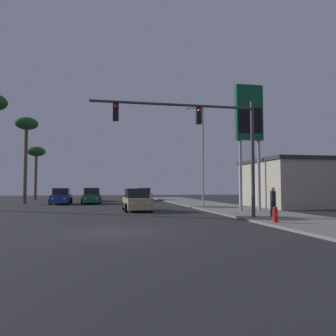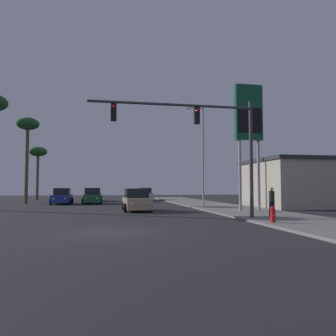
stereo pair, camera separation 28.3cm
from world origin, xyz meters
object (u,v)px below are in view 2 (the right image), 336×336
object	(u,v)px
palm_tree_mid	(28,129)
car_silver	(145,195)
car_tan	(137,201)
car_red	(94,195)
car_blue	(62,197)
gas_station_sign	(249,119)
pedestrian_on_sidewalk	(272,200)
traffic_light_mast	(205,132)
street_lamp	(202,150)
fire_hydrant	(273,215)
palm_tree_far	(38,154)
car_green	(92,197)

from	to	relation	value
palm_tree_mid	car_silver	bearing A→B (deg)	26.09
car_tan	car_red	size ratio (longest dim) A/B	1.01
car_tan	car_blue	xyz separation A→B (m)	(-6.86, 11.33, 0.00)
car_blue	gas_station_sign	world-z (taller)	gas_station_sign
pedestrian_on_sidewalk	car_red	bearing A→B (deg)	112.74
car_blue	car_tan	bearing A→B (deg)	120.26
traffic_light_mast	street_lamp	size ratio (longest dim) A/B	1.01
car_red	car_silver	distance (m)	6.72
car_red	fire_hydrant	size ratio (longest dim) A/B	5.68
street_lamp	palm_tree_far	size ratio (longest dim) A/B	1.23
gas_station_sign	palm_tree_mid	bearing A→B (deg)	139.66
traffic_light_mast	gas_station_sign	xyz separation A→B (m)	(4.71, 4.67, 1.80)
traffic_light_mast	street_lamp	bearing A→B (deg)	74.39
car_silver	palm_tree_mid	world-z (taller)	palm_tree_mid
street_lamp	fire_hydrant	size ratio (longest dim) A/B	11.84
car_red	car_silver	bearing A→B (deg)	-172.48
palm_tree_mid	car_blue	bearing A→B (deg)	-18.79
car_red	palm_tree_mid	size ratio (longest dim) A/B	0.46
traffic_light_mast	pedestrian_on_sidewalk	xyz separation A→B (m)	(3.99, 0.20, -3.78)
car_silver	palm_tree_far	size ratio (longest dim) A/B	0.59
car_tan	palm_tree_mid	bearing A→B (deg)	-51.90
pedestrian_on_sidewalk	palm_tree_mid	world-z (taller)	palm_tree_mid
car_blue	fire_hydrant	bearing A→B (deg)	118.81
traffic_light_mast	pedestrian_on_sidewalk	world-z (taller)	traffic_light_mast
palm_tree_mid	palm_tree_far	xyz separation A→B (m)	(-0.87, 10.00, -1.77)
car_green	palm_tree_mid	xyz separation A→B (m)	(-7.00, 0.91, 7.34)
car_green	street_lamp	bearing A→B (deg)	139.63
car_blue	fire_hydrant	distance (m)	24.99
car_silver	street_lamp	bearing A→B (deg)	101.33
traffic_light_mast	palm_tree_far	bearing A→B (deg)	115.74
traffic_light_mast	palm_tree_mid	distance (m)	24.80
pedestrian_on_sidewalk	palm_tree_mid	size ratio (longest dim) A/B	0.18
car_green	car_tan	distance (m)	12.33
car_green	car_silver	bearing A→B (deg)	-132.45
car_green	car_red	distance (m)	6.73
car_tan	gas_station_sign	world-z (taller)	gas_station_sign
fire_hydrant	pedestrian_on_sidewalk	xyz separation A→B (m)	(1.47, 2.85, 0.55)
car_silver	palm_tree_far	bearing A→B (deg)	-14.20
car_tan	car_silver	size ratio (longest dim) A/B	1.00
car_blue	palm_tree_far	bearing A→B (deg)	-68.10
car_silver	traffic_light_mast	xyz separation A→B (m)	(0.23, -26.99, 4.05)
palm_tree_mid	car_green	bearing A→B (deg)	-7.37
car_tan	car_blue	distance (m)	13.24
gas_station_sign	palm_tree_far	size ratio (longest dim) A/B	1.23
street_lamp	fire_hydrant	world-z (taller)	street_lamp
pedestrian_on_sidewalk	car_silver	bearing A→B (deg)	98.94
car_green	car_tan	bearing A→B (deg)	106.24
car_green	car_blue	bearing A→B (deg)	6.23
fire_hydrant	palm_tree_mid	world-z (taller)	palm_tree_mid
car_blue	traffic_light_mast	bearing A→B (deg)	116.48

